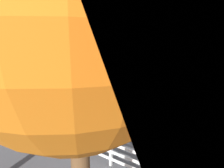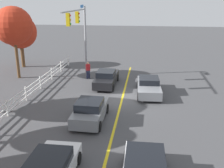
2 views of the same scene
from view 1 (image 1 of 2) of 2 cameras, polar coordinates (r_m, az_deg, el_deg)
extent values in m
plane|color=#444447|center=(17.34, -5.97, -4.56)|extent=(120.00, 120.00, 0.00)
cube|color=gold|center=(15.12, 5.66, -6.84)|extent=(28.00, 0.16, 0.01)
cylinder|color=gray|center=(18.98, -29.29, 6.17)|extent=(0.20, 0.20, 6.99)
cylinder|color=gray|center=(15.94, -24.42, 17.51)|extent=(7.19, 0.12, 0.12)
cube|color=#0C59B2|center=(18.30, -29.09, 17.01)|extent=(1.10, 0.03, 0.28)
cube|color=gold|center=(16.51, -25.64, 15.04)|extent=(0.32, 0.28, 1.00)
sphere|color=red|center=(16.62, -25.27, 16.15)|extent=(0.17, 0.17, 0.17)
sphere|color=orange|center=(16.59, -25.18, 15.05)|extent=(0.17, 0.17, 0.17)
sphere|color=#148C19|center=(16.56, -25.09, 13.95)|extent=(0.17, 0.17, 0.17)
cube|color=gold|center=(14.24, -19.98, 16.30)|extent=(0.32, 0.28, 1.00)
sphere|color=red|center=(14.36, -19.55, 17.56)|extent=(0.17, 0.17, 0.17)
sphere|color=orange|center=(14.32, -19.47, 16.29)|extent=(0.17, 0.17, 0.17)
sphere|color=#148C19|center=(14.29, -19.39, 15.02)|extent=(0.17, 0.17, 0.17)
cube|color=silver|center=(15.08, 31.20, -6.41)|extent=(4.60, 1.93, 0.58)
cube|color=black|center=(14.95, 30.54, -4.21)|extent=(2.22, 1.71, 0.56)
cylinder|color=black|center=(16.09, 25.78, -5.62)|extent=(0.64, 0.23, 0.64)
cylinder|color=black|center=(14.44, 24.74, -7.34)|extent=(0.64, 0.23, 0.64)
cube|color=silver|center=(11.24, 30.67, -11.89)|extent=(4.02, 1.84, 0.59)
cube|color=black|center=(11.05, 31.99, -9.34)|extent=(2.07, 1.65, 0.51)
cylinder|color=black|center=(10.67, 22.72, -13.51)|extent=(0.64, 0.22, 0.64)
cylinder|color=black|center=(12.22, 24.42, -10.54)|extent=(0.64, 0.22, 0.64)
cube|color=slate|center=(19.56, -4.80, -1.09)|extent=(4.68, 2.06, 0.69)
cube|color=black|center=(19.59, -5.37, 0.63)|extent=(1.96, 1.73, 0.46)
cylinder|color=black|center=(19.44, 0.40, -1.86)|extent=(0.65, 0.25, 0.64)
cylinder|color=black|center=(18.05, -2.41, -2.85)|extent=(0.65, 0.25, 0.64)
cylinder|color=black|center=(21.20, -6.82, -0.88)|extent=(0.65, 0.25, 0.64)
cylinder|color=black|center=(19.94, -9.86, -1.70)|extent=(0.65, 0.25, 0.64)
cube|color=black|center=(18.22, -17.06, -2.36)|extent=(4.60, 1.81, 0.72)
cube|color=black|center=(17.91, -16.73, -0.55)|extent=(1.87, 1.59, 0.51)
cylinder|color=black|center=(19.09, -21.76, -2.87)|extent=(0.64, 0.23, 0.64)
cylinder|color=black|center=(19.96, -17.88, -2.05)|extent=(0.64, 0.23, 0.64)
cylinder|color=black|center=(16.60, -15.98, -4.47)|extent=(0.64, 0.23, 0.64)
cylinder|color=black|center=(17.59, -11.87, -3.44)|extent=(0.64, 0.23, 0.64)
cube|color=slate|center=(13.38, 3.54, -6.53)|extent=(4.02, 1.85, 0.74)
cube|color=black|center=(13.11, 4.31, -4.05)|extent=(1.85, 1.63, 0.52)
cylinder|color=black|center=(13.58, -3.24, -7.45)|extent=(0.64, 0.23, 0.64)
cylinder|color=black|center=(14.84, 0.83, -5.85)|extent=(0.64, 0.23, 0.64)
cylinder|color=black|center=(12.14, 6.87, -9.76)|extent=(0.64, 0.23, 0.64)
cylinder|color=black|center=(13.53, 10.33, -7.68)|extent=(0.64, 0.23, 0.64)
cylinder|color=#191E3F|center=(18.59, -26.04, -3.22)|extent=(0.16, 0.16, 0.85)
cylinder|color=#191E3F|center=(18.75, -25.73, -3.08)|extent=(0.16, 0.16, 0.85)
cube|color=red|center=(18.52, -26.07, -0.94)|extent=(0.43, 0.48, 0.62)
sphere|color=tan|center=(18.45, -26.18, 0.34)|extent=(0.22, 0.22, 0.22)
cube|color=white|center=(7.49, -0.39, -21.33)|extent=(0.10, 0.10, 1.15)
cube|color=white|center=(9.25, -15.69, -15.14)|extent=(0.10, 0.10, 1.15)
cube|color=white|center=(11.49, -25.06, -10.58)|extent=(0.10, 0.10, 1.15)
cube|color=white|center=(13.96, -31.09, -7.42)|extent=(0.10, 0.10, 1.15)
cube|color=white|center=(10.19, -21.06, -10.71)|extent=(26.00, 0.06, 0.09)
cube|color=white|center=(10.32, -20.93, -12.53)|extent=(26.00, 0.06, 0.09)
cube|color=white|center=(10.45, -20.81, -14.14)|extent=(26.00, 0.06, 0.09)
sphere|color=#C66614|center=(2.81, -11.70, 14.51)|extent=(3.40, 3.40, 3.40)
camera|label=2|loc=(17.10, 68.39, 14.48)|focal=42.08mm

